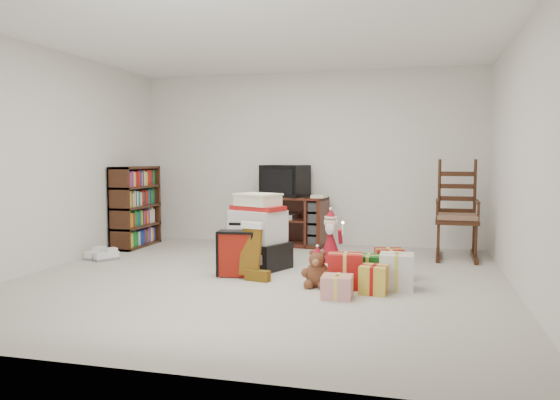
# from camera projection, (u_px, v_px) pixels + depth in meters

# --- Properties ---
(room) EXTENTS (5.01, 5.01, 2.51)m
(room) POSITION_uv_depth(u_px,v_px,m) (259.00, 159.00, 5.56)
(room) COLOR beige
(room) RESTS_ON ground
(tv_stand) EXTENTS (1.28, 0.59, 0.71)m
(tv_stand) POSITION_uv_depth(u_px,v_px,m) (284.00, 221.00, 7.88)
(tv_stand) COLOR #4E2216
(tv_stand) RESTS_ON floor
(bookshelf) EXTENTS (0.31, 0.93, 1.14)m
(bookshelf) POSITION_uv_depth(u_px,v_px,m) (136.00, 208.00, 7.75)
(bookshelf) COLOR #3A1C0F
(bookshelf) RESTS_ON floor
(rocking_chair) EXTENTS (0.54, 0.87, 1.29)m
(rocking_chair) POSITION_uv_depth(u_px,v_px,m) (456.00, 223.00, 6.90)
(rocking_chair) COLOR #3A1C0F
(rocking_chair) RESTS_ON floor
(gift_pile) EXTENTS (0.80, 0.71, 0.83)m
(gift_pile) POSITION_uv_depth(u_px,v_px,m) (258.00, 236.00, 6.27)
(gift_pile) COLOR black
(gift_pile) RESTS_ON floor
(red_suitcase) EXTENTS (0.40, 0.24, 0.57)m
(red_suitcase) POSITION_uv_depth(u_px,v_px,m) (237.00, 253.00, 5.80)
(red_suitcase) COLOR maroon
(red_suitcase) RESTS_ON floor
(stocking) EXTENTS (0.30, 0.18, 0.61)m
(stocking) POSITION_uv_depth(u_px,v_px,m) (251.00, 250.00, 5.66)
(stocking) COLOR #0B6711
(stocking) RESTS_ON floor
(teddy_bear) EXTENTS (0.24, 0.21, 0.36)m
(teddy_bear) POSITION_uv_depth(u_px,v_px,m) (317.00, 271.00, 5.33)
(teddy_bear) COLOR brown
(teddy_bear) RESTS_ON floor
(santa_figurine) EXTENTS (0.33, 0.31, 0.67)m
(santa_figurine) POSITION_uv_depth(u_px,v_px,m) (331.00, 244.00, 6.40)
(santa_figurine) COLOR maroon
(santa_figurine) RESTS_ON floor
(mrs_claus_figurine) EXTENTS (0.33, 0.31, 0.67)m
(mrs_claus_figurine) POSITION_uv_depth(u_px,v_px,m) (247.00, 242.00, 6.48)
(mrs_claus_figurine) COLOR maroon
(mrs_claus_figurine) RESTS_ON floor
(sneaker_pair) EXTENTS (0.41, 0.32, 0.11)m
(sneaker_pair) POSITION_uv_depth(u_px,v_px,m) (101.00, 255.00, 6.76)
(sneaker_pair) COLOR white
(sneaker_pair) RESTS_ON floor
(gift_cluster) EXTENTS (0.83, 1.15, 0.28)m
(gift_cluster) POSITION_uv_depth(u_px,v_px,m) (369.00, 274.00, 5.29)
(gift_cluster) COLOR #A81413
(gift_cluster) RESTS_ON floor
(crt_television) EXTENTS (0.72, 0.61, 0.45)m
(crt_television) POSITION_uv_depth(u_px,v_px,m) (285.00, 181.00, 7.84)
(crt_television) COLOR black
(crt_television) RESTS_ON tv_stand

